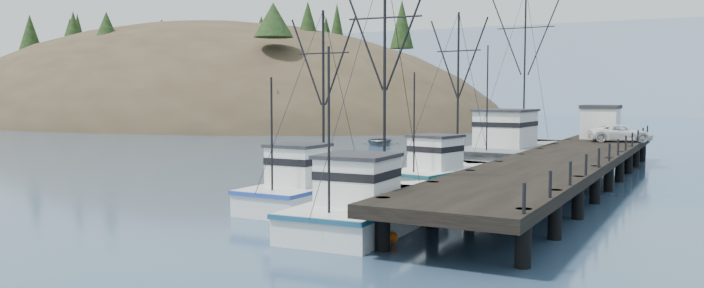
# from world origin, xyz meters

# --- Properties ---
(ground) EXTENTS (400.00, 400.00, 0.00)m
(ground) POSITION_xyz_m (0.00, 0.00, 0.00)
(ground) COLOR navy
(ground) RESTS_ON ground
(pier) EXTENTS (6.00, 44.00, 2.00)m
(pier) POSITION_xyz_m (14.00, 16.00, 1.69)
(pier) COLOR black
(pier) RESTS_ON ground
(headland) EXTENTS (134.80, 78.00, 51.00)m
(headland) POSITION_xyz_m (-74.95, 78.61, -4.55)
(headland) COLOR #382D1E
(headland) RESTS_ON ground
(distant_ridge) EXTENTS (360.00, 40.00, 26.00)m
(distant_ridge) POSITION_xyz_m (10.00, 170.00, 0.00)
(distant_ridge) COLOR #9EB2C6
(distant_ridge) RESTS_ON ground
(distant_ridge_far) EXTENTS (180.00, 25.00, 18.00)m
(distant_ridge_far) POSITION_xyz_m (-40.00, 185.00, 0.00)
(distant_ridge_far) COLOR silver
(distant_ridge_far) RESTS_ON ground
(moored_sailboats) EXTENTS (19.93, 18.64, 6.35)m
(moored_sailboats) POSITION_xyz_m (-36.26, 56.89, 0.33)
(moored_sailboats) COLOR silver
(moored_sailboats) RESTS_ON ground
(trawler_near) EXTENTS (4.39, 12.13, 12.17)m
(trawler_near) POSITION_xyz_m (8.99, 0.15, 0.82)
(trawler_near) COLOR silver
(trawler_near) RESTS_ON ground
(trawler_mid) EXTENTS (3.69, 10.41, 10.46)m
(trawler_mid) POSITION_xyz_m (3.85, 3.50, 0.82)
(trawler_mid) COLOR silver
(trawler_mid) RESTS_ON ground
(trawler_far) EXTENTS (5.27, 10.95, 11.19)m
(trawler_far) POSITION_xyz_m (7.50, 13.58, 0.82)
(trawler_far) COLOR silver
(trawler_far) RESTS_ON ground
(work_vessel) EXTENTS (6.23, 17.36, 14.24)m
(work_vessel) POSITION_xyz_m (8.53, 25.63, 1.23)
(work_vessel) COLOR slate
(work_vessel) RESTS_ON ground
(pier_shed) EXTENTS (3.00, 3.20, 2.80)m
(pier_shed) POSITION_xyz_m (13.55, 33.22, 3.42)
(pier_shed) COLOR silver
(pier_shed) RESTS_ON pier
(pickup_truck) EXTENTS (5.27, 3.71, 1.34)m
(pickup_truck) POSITION_xyz_m (15.50, 30.29, 2.67)
(pickup_truck) COLOR silver
(pickup_truck) RESTS_ON pier
(motorboat) EXTENTS (5.84, 6.85, 1.20)m
(motorboat) POSITION_xyz_m (-11.07, 41.91, 0.00)
(motorboat) COLOR slate
(motorboat) RESTS_ON ground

